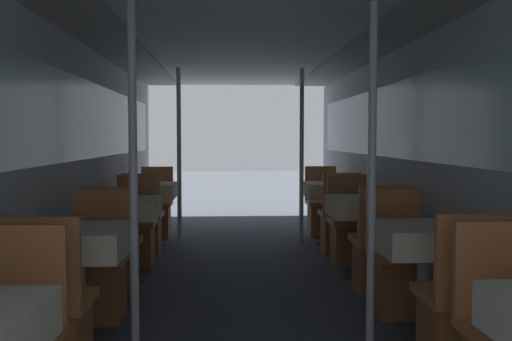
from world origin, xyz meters
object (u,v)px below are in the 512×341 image
chair_left_far_1 (98,278)px  support_pole_left_3 (179,157)px  dining_table_right_1 (426,244)px  dining_table_left_3 (150,194)px  chair_right_far_2 (349,235)px  support_pole_right_3 (302,157)px  dining_table_left_1 (77,248)px  chair_left_near_1 (50,331)px  chair_left_far_2 (135,237)px  chair_right_near_1 (460,324)px  dining_table_left_2 (125,212)px  support_pole_right_1 (372,174)px  chair_right_far_3 (322,214)px  chair_right_near_3 (339,227)px  dining_table_right_3 (330,193)px  dining_table_right_2 (363,211)px  chair_left_near_3 (144,228)px  chair_right_far_1 (399,275)px  chair_right_near_2 (378,258)px  chair_left_far_3 (156,215)px  support_pole_left_1 (133,175)px  chair_left_near_2 (114,261)px

chair_left_far_1 → support_pole_left_3: bearing=-97.1°
dining_table_right_1 → dining_table_left_3: bearing=123.0°
chair_right_far_2 → support_pole_right_3: support_pole_right_3 is taller
dining_table_left_1 → chair_left_near_1: chair_left_near_1 is taller
chair_left_far_1 → chair_left_far_2: (0.00, 1.62, 0.00)m
chair_right_near_1 → dining_table_left_2: bearing=134.3°
support_pole_right_1 → chair_right_far_3: size_ratio=2.34×
dining_table_left_3 → chair_right_near_3: (2.10, -0.53, -0.32)m
dining_table_right_3 → dining_table_right_2: bearing=-90.0°
dining_table_right_1 → dining_table_right_2: 1.62m
dining_table_left_1 → chair_left_near_3: 2.72m
support_pole_right_3 → chair_right_far_3: bearing=57.7°
support_pole_left_3 → dining_table_right_3: 1.82m
dining_table_left_1 → dining_table_left_2: size_ratio=1.00×
chair_right_near_1 → chair_right_far_1: bearing=90.0°
chair_right_near_2 → chair_right_far_3: same height
support_pole_left_3 → dining_table_right_1: size_ratio=2.86×
chair_left_near_1 → support_pole_right_3: support_pole_right_3 is taller
dining_table_left_1 → chair_left_near_1: 0.62m
chair_right_far_2 → chair_right_near_3: bearing=-90.0°
support_pole_left_3 → dining_table_right_3: support_pole_left_3 is taller
dining_table_left_3 → chair_right_far_3: (2.10, 0.53, -0.32)m
chair_left_far_3 → dining_table_right_3: size_ratio=1.22×
chair_left_far_2 → dining_table_right_2: size_ratio=1.22×
dining_table_left_3 → support_pole_right_1: 3.71m
support_pole_left_3 → support_pole_left_1: bearing=-90.0°
dining_table_right_3 → dining_table_right_1: bearing=-90.0°
chair_left_far_1 → support_pole_left_3: support_pole_left_3 is taller
chair_left_near_1 → support_pole_right_1: bearing=16.9°
chair_left_near_1 → dining_table_right_3: 4.33m
chair_left_far_3 → chair_right_far_2: same height
chair_left_near_1 → support_pole_left_3: support_pole_left_3 is taller
chair_right_far_1 → chair_right_near_3: 2.17m
chair_left_far_2 → chair_right_near_3: 2.17m
chair_left_far_1 → support_pole_left_3: size_ratio=0.43×
chair_left_far_3 → dining_table_right_2: (2.10, -2.15, 0.32)m
chair_left_far_2 → support_pole_left_3: (0.34, 1.08, 0.75)m
chair_left_near_1 → chair_right_near_2: (2.10, 1.62, 0.00)m
chair_left_far_3 → support_pole_left_3: (0.34, -0.53, 0.75)m
chair_right_near_3 → dining_table_right_1: bearing=-90.0°
dining_table_left_3 → chair_right_near_3: bearing=-14.3°
dining_table_right_3 → chair_left_far_3: bearing=165.7°
chair_right_near_2 → chair_right_far_2: same height
dining_table_right_1 → dining_table_left_1: bearing=180.0°
chair_left_near_3 → chair_right_near_3: size_ratio=1.00×
dining_table_left_1 → dining_table_right_1: bearing=0.0°
support_pole_right_1 → chair_left_near_3: bearing=123.2°
chair_left_far_3 → dining_table_right_2: bearing=134.3°
chair_right_far_2 → chair_left_near_1: bearing=52.0°
chair_left_near_2 → chair_right_near_2: same height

